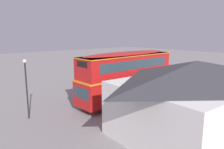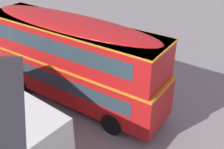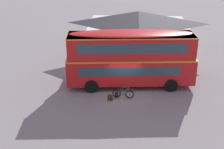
# 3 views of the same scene
# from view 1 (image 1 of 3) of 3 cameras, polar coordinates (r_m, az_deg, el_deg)

# --- Properties ---
(ground_plane) EXTENTS (120.00, 120.00, 0.00)m
(ground_plane) POSITION_cam_1_polar(r_m,az_deg,el_deg) (22.30, 2.72, -6.04)
(ground_plane) COLOR gray
(double_decker_bus) EXTENTS (10.62, 2.96, 4.79)m
(double_decker_bus) POSITION_cam_1_polar(r_m,az_deg,el_deg) (20.50, 3.99, 0.06)
(double_decker_bus) COLOR black
(double_decker_bus) RESTS_ON ground
(touring_bicycle) EXTENTS (1.70, 0.46, 1.04)m
(touring_bicycle) POSITION_cam_1_polar(r_m,az_deg,el_deg) (23.10, 1.35, -4.47)
(touring_bicycle) COLOR black
(touring_bicycle) RESTS_ON ground
(backpack_on_ground) EXTENTS (0.40, 0.35, 0.51)m
(backpack_on_ground) POSITION_cam_1_polar(r_m,az_deg,el_deg) (24.03, 2.42, -4.12)
(backpack_on_ground) COLOR #592D19
(backpack_on_ground) RESTS_ON ground
(water_bottle_blue_sports) EXTENTS (0.07, 0.07, 0.22)m
(water_bottle_blue_sports) POSITION_cam_1_polar(r_m,az_deg,el_deg) (24.44, 2.15, -4.27)
(water_bottle_blue_sports) COLOR #338CBF
(water_bottle_blue_sports) RESTS_ON ground
(water_bottle_clear_plastic) EXTENTS (0.08, 0.08, 0.22)m
(water_bottle_clear_plastic) POSITION_cam_1_polar(r_m,az_deg,el_deg) (23.64, 0.57, -4.77)
(water_bottle_clear_plastic) COLOR silver
(water_bottle_clear_plastic) RESTS_ON ground
(pub_building) EXTENTS (10.78, 7.77, 4.77)m
(pub_building) POSITION_cam_1_polar(r_m,az_deg,el_deg) (15.16, 21.15, -5.38)
(pub_building) COLOR silver
(pub_building) RESTS_ON ground
(street_lamp) EXTENTS (0.28, 0.28, 4.61)m
(street_lamp) POSITION_cam_1_polar(r_m,az_deg,el_deg) (17.35, -21.82, -2.00)
(street_lamp) COLOR black
(street_lamp) RESTS_ON ground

